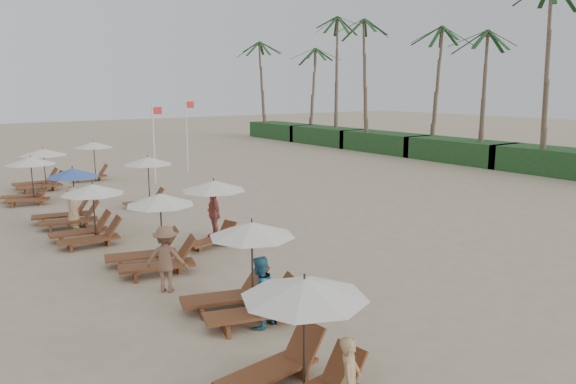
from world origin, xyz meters
TOP-DOWN VIEW (x-y plane):
  - ground at (0.00, 0.00)m, footprint 160.00×160.00m
  - shrub_hedge at (22.00, 14.50)m, footprint 3.20×53.00m
  - palm_row at (21.91, 15.40)m, footprint 7.00×52.00m
  - lounger_station_0 at (-6.14, -3.44)m, footprint 2.66×2.28m
  - lounger_station_1 at (-5.07, 0.08)m, footprint 2.68×2.58m
  - lounger_station_2 at (-5.47, 4.59)m, footprint 2.69×2.56m
  - lounger_station_3 at (-6.24, 8.60)m, footprint 2.62×2.18m
  - lounger_station_4 at (-6.16, 11.65)m, footprint 2.67×2.42m
  - lounger_station_5 at (-6.57, 17.04)m, footprint 2.61×2.31m
  - lounger_station_6 at (-5.37, 20.40)m, footprint 2.86×2.45m
  - inland_station_0 at (-2.81, 5.82)m, footprint 2.54×2.24m
  - inland_station_1 at (-2.24, 13.25)m, footprint 2.53×2.24m
  - inland_station_2 at (-2.22, 21.80)m, footprint 2.70×2.24m
  - beachgoer_near at (-5.83, -4.58)m, footprint 0.64×0.61m
  - beachgoer_mid_a at (-5.08, -0.71)m, footprint 0.97×0.86m
  - beachgoer_mid_b at (-5.88, 2.62)m, footprint 1.33×1.23m
  - beachgoer_far_a at (-2.31, 6.67)m, footprint 0.52×1.05m
  - beachgoer_far_b at (-6.07, 11.11)m, footprint 0.80×0.93m
  - flag_pole_near at (0.44, 18.79)m, footprint 0.59×0.08m
  - flag_pole_far at (3.73, 21.47)m, footprint 0.60×0.08m

SIDE VIEW (x-z plane):
  - ground at x=0.00m, z-range 0.00..0.00m
  - beachgoer_near at x=-5.83m, z-range 0.00..1.48m
  - shrub_hedge at x=22.00m, z-range 0.00..1.60m
  - beachgoer_far_b at x=-6.07m, z-range 0.00..1.61m
  - beachgoer_mid_a at x=-5.08m, z-range 0.00..1.67m
  - beachgoer_far_a at x=-2.31m, z-range 0.00..1.73m
  - beachgoer_mid_b at x=-5.88m, z-range 0.00..1.80m
  - lounger_station_4 at x=-6.16m, z-range -0.16..2.09m
  - lounger_station_2 at x=-5.47m, z-range -0.16..2.11m
  - lounger_station_1 at x=-5.07m, z-range -0.14..2.12m
  - lounger_station_3 at x=-6.24m, z-range -0.04..2.02m
  - lounger_station_6 at x=-5.37m, z-range -0.03..2.13m
  - lounger_station_0 at x=-6.14m, z-range -0.02..2.12m
  - lounger_station_5 at x=-6.57m, z-range 0.03..2.19m
  - inland_station_2 at x=-2.22m, z-range 0.26..2.49m
  - inland_station_1 at x=-2.24m, z-range 0.37..2.60m
  - inland_station_0 at x=-2.81m, z-range 0.38..2.61m
  - flag_pole_near at x=0.44m, z-range 0.24..4.71m
  - flag_pole_far at x=3.73m, z-range 0.25..4.91m
  - palm_row at x=21.91m, z-range 3.76..16.06m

